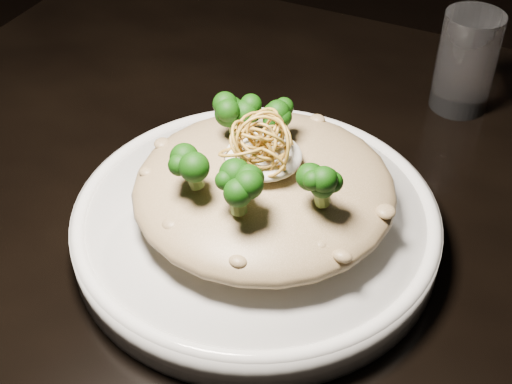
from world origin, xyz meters
TOP-DOWN VIEW (x-y plane):
  - table at (0.00, 0.00)m, footprint 1.10×0.80m
  - plate at (-0.08, -0.04)m, footprint 0.32×0.32m
  - risotto at (-0.07, -0.04)m, footprint 0.22×0.22m
  - broccoli at (-0.07, -0.04)m, footprint 0.14×0.14m
  - cheese at (-0.07, -0.04)m, footprint 0.06×0.06m
  - shallots at (-0.07, -0.04)m, footprint 0.07×0.07m
  - drinking_glass at (0.03, 0.25)m, footprint 0.06×0.06m

SIDE VIEW (x-z plane):
  - table at x=0.00m, z-range 0.29..1.04m
  - plate at x=-0.08m, z-range 0.75..0.78m
  - drinking_glass at x=0.03m, z-range 0.75..0.86m
  - risotto at x=-0.07m, z-range 0.78..0.83m
  - cheese at x=-0.07m, z-range 0.83..0.85m
  - broccoli at x=-0.07m, z-range 0.83..0.88m
  - shallots at x=-0.07m, z-range 0.85..0.89m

